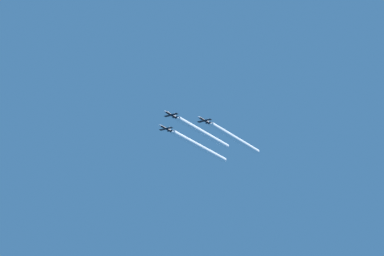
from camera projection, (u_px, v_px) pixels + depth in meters
The scene contains 6 objects.
jet_lead at pixel (170, 114), 389.12m from camera, with size 7.30×10.63×2.56m.
jet_left_wingman at pixel (204, 120), 392.41m from camera, with size 7.30×10.63×2.56m.
jet_right_wingman at pixel (165, 128), 403.33m from camera, with size 7.30×10.63×2.56m.
smoke_trail_lead at pixel (203, 133), 411.82m from camera, with size 2.74×47.84×2.74m.
smoke_trail_left_wingman at pixel (234, 138), 415.38m from camera, with size 2.74×48.54×2.74m.
smoke_trail_right_wingman at pixel (199, 146), 427.70m from camera, with size 2.74×52.09×2.74m.
Camera 1 is at (-201.53, 306.83, 2.08)m, focal length 77.60 mm.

